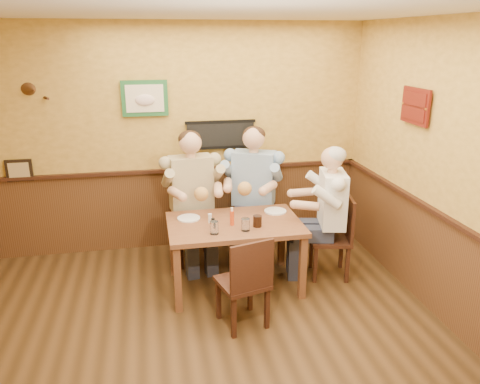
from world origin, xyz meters
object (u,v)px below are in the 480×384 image
(water_glass_left, at_px, (214,228))
(water_glass_mid, at_px, (246,225))
(hot_sauce_bottle, at_px, (232,217))
(chair_back_left, at_px, (192,222))
(pepper_shaker, at_px, (213,223))
(dining_table, at_px, (234,230))
(cola_tumbler, at_px, (257,221))
(salt_shaker, at_px, (210,218))
(diner_tan_shirt, at_px, (192,205))
(diner_white_elder, at_px, (331,220))
(diner_blue_polo, at_px, (254,199))
(chair_near_side, at_px, (242,280))
(chair_back_right, at_px, (253,216))
(chair_right_end, at_px, (330,237))

(water_glass_left, bearing_deg, water_glass_mid, 3.10)
(water_glass_left, distance_m, hot_sauce_bottle, 0.29)
(chair_back_left, relative_size, pepper_shaker, 10.90)
(dining_table, distance_m, water_glass_left, 0.39)
(cola_tumbler, relative_size, pepper_shaker, 1.27)
(salt_shaker, bearing_deg, diner_tan_shirt, 100.61)
(salt_shaker, bearing_deg, dining_table, -9.09)
(diner_tan_shirt, relative_size, pepper_shaker, 15.57)
(diner_white_elder, bearing_deg, water_glass_left, -65.64)
(dining_table, bearing_deg, diner_blue_polo, 63.11)
(chair_back_left, distance_m, diner_blue_polo, 0.79)
(chair_near_side, height_order, diner_blue_polo, diner_blue_polo)
(diner_blue_polo, relative_size, water_glass_left, 11.13)
(diner_blue_polo, height_order, cola_tumbler, diner_blue_polo)
(diner_blue_polo, height_order, hot_sauce_bottle, diner_blue_polo)
(chair_back_left, xyz_separation_m, chair_near_side, (0.32, -1.43, -0.05))
(diner_blue_polo, bearing_deg, salt_shaker, -107.35)
(dining_table, distance_m, water_glass_mid, 0.30)
(hot_sauce_bottle, distance_m, salt_shaker, 0.25)
(diner_tan_shirt, distance_m, diner_white_elder, 1.63)
(chair_back_right, relative_size, water_glass_left, 7.79)
(chair_near_side, relative_size, water_glass_left, 7.01)
(chair_back_left, height_order, salt_shaker, chair_back_left)
(chair_back_left, distance_m, cola_tumbler, 1.10)
(water_glass_left, bearing_deg, chair_near_side, -67.26)
(dining_table, xyz_separation_m, pepper_shaker, (-0.24, -0.08, 0.14))
(dining_table, xyz_separation_m, chair_back_left, (-0.38, 0.72, -0.15))
(chair_back_left, relative_size, diner_white_elder, 0.75)
(diner_tan_shirt, distance_m, cola_tumbler, 1.06)
(diner_white_elder, height_order, hot_sauce_bottle, diner_white_elder)
(diner_tan_shirt, distance_m, water_glass_mid, 1.06)
(chair_near_side, xyz_separation_m, water_glass_mid, (0.13, 0.48, 0.36))
(water_glass_left, bearing_deg, diner_tan_shirt, 97.51)
(diner_tan_shirt, bearing_deg, chair_back_right, -5.38)
(chair_near_side, xyz_separation_m, cola_tumbler, (0.27, 0.56, 0.35))
(diner_tan_shirt, bearing_deg, dining_table, -69.37)
(chair_back_left, bearing_deg, chair_back_right, -5.38)
(diner_tan_shirt, bearing_deg, diner_white_elder, -32.13)
(chair_back_right, bearing_deg, diner_tan_shirt, -153.39)
(chair_back_right, xyz_separation_m, diner_tan_shirt, (-0.76, -0.03, 0.21))
(diner_blue_polo, distance_m, hot_sauce_bottle, 0.92)
(diner_tan_shirt, relative_size, water_glass_left, 11.02)
(dining_table, bearing_deg, chair_near_side, -94.80)
(chair_near_side, relative_size, cola_tumbler, 7.78)
(chair_back_right, relative_size, chair_near_side, 1.11)
(chair_right_end, xyz_separation_m, water_glass_left, (-1.35, -0.29, 0.34))
(water_glass_left, bearing_deg, chair_back_left, 97.51)
(diner_white_elder, xyz_separation_m, salt_shaker, (-1.35, 0.01, 0.12))
(diner_tan_shirt, xyz_separation_m, salt_shaker, (0.13, -0.67, 0.08))
(diner_blue_polo, bearing_deg, water_glass_left, -97.51)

